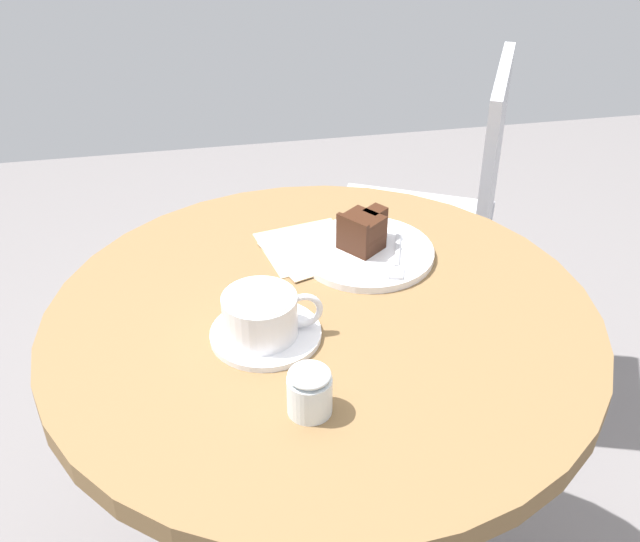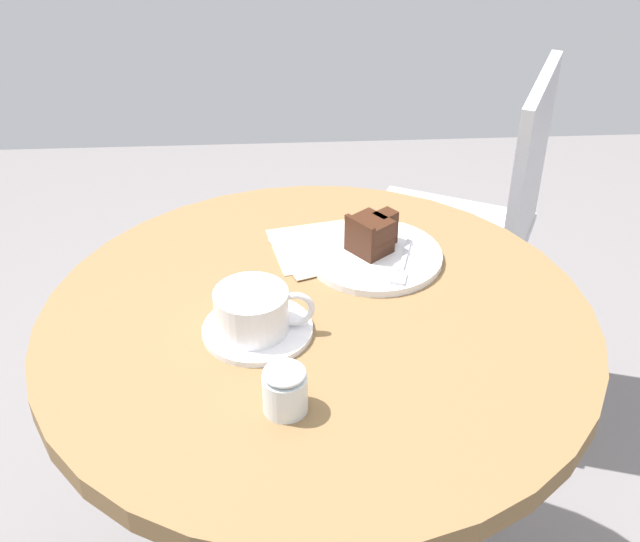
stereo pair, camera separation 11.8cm
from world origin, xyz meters
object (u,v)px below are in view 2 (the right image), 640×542
Objects in this scene: coffee_cup at (253,310)px; napkin at (318,248)px; cake_plate at (375,256)px; cafe_chair at (480,219)px; teaspoon at (257,303)px; fork at (402,266)px; saucer at (258,329)px; sugar_pot at (285,389)px; cake_slice at (372,234)px.

coffee_cup is 0.24m from napkin.
cake_plate is 0.62m from cafe_chair.
teaspoon is 0.74× the size of fork.
sugar_pot reaches higher than saucer.
fork is (0.22, 0.13, 0.01)m from saucer.
cafe_chair reaches higher than teaspoon.
cafe_chair reaches higher than sugar_pot.
saucer is 0.05m from teaspoon.
saucer is 1.18× the size of fork.
teaspoon is at bearing -13.35° from cafe_chair.
cake_slice is at bearing 46.15° from saucer.
cake_plate is 1.63× the size of fork.
cake_slice is (-0.00, 0.01, 0.03)m from cake_plate.
teaspoon is 0.21m from sugar_pot.
cake_slice is (0.19, 0.19, -0.00)m from coffee_cup.
napkin is (0.10, 0.21, -0.00)m from saucer.
cake_slice is 0.37m from sugar_pot.
coffee_cup is at bearing -115.36° from napkin.
cafe_chair reaches higher than fork.
cake_slice reaches higher than sugar_pot.
coffee_cup is 0.06m from teaspoon.
napkin is 0.64m from cafe_chair.
cake_slice is at bearing 115.16° from cake_plate.
cake_plate is 2.43× the size of cake_slice.
fork is 0.35m from sugar_pot.
fork is 0.15m from napkin.
cafe_chair is at bearing 23.98° from teaspoon.
coffee_cup is at bearing 104.63° from sugar_pot.
fork is at bearing 30.82° from coffee_cup.
fork reaches higher than saucer.
cake_slice reaches higher than coffee_cup.
napkin is (-0.13, 0.08, -0.01)m from fork.
cake_slice is (0.18, 0.13, 0.03)m from teaspoon.
teaspoon is at bearing -53.78° from fork.
fork is (0.23, 0.14, -0.03)m from coffee_cup.
coffee_cup reaches higher than cake_plate.
cake_plate reaches higher than napkin.
teaspoon is 0.24m from fork.
cake_plate is at bearing -6.58° from cafe_chair.
sugar_pot is at bearing -77.15° from saucer.
teaspoon is 0.53× the size of napkin.
cake_plate is at bearing 43.86° from saucer.
cafe_chair is 0.97m from sugar_pot.
cafe_chair is (0.50, 0.67, -0.26)m from coffee_cup.
coffee_cup is at bearing -120.36° from teaspoon.
saucer is 0.86m from cafe_chair.
saucer is 1.75× the size of cake_slice.
fork reaches higher than napkin.
napkin is (-0.09, 0.03, -0.00)m from cake_plate.
saucer is 0.23m from napkin.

